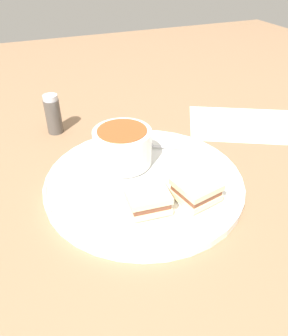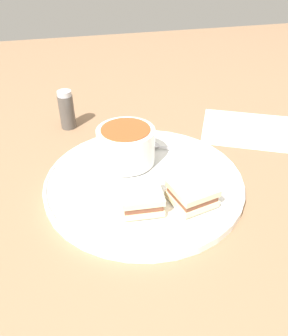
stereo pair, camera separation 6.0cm
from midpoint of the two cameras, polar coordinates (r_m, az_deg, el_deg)
ground_plane at (r=0.63m, az=-2.76°, el=-3.06°), size 2.40×2.40×0.00m
plate at (r=0.62m, az=-2.78°, el=-2.32°), size 0.37×0.37×0.02m
soup_bowl at (r=0.64m, az=-6.44°, el=3.71°), size 0.11×0.11×0.07m
spoon at (r=0.70m, az=-1.67°, el=3.99°), size 0.06×0.10×0.01m
sandwich_half_near at (r=0.54m, az=-2.65°, el=-5.37°), size 0.07×0.07×0.03m
sandwich_half_far at (r=0.56m, az=6.03°, el=-3.85°), size 0.08×0.08×0.03m
salt_shaker at (r=0.82m, az=-17.63°, el=8.82°), size 0.04×0.04×0.09m
menu_sheet at (r=0.87m, az=16.42°, el=7.23°), size 0.31×0.36×0.00m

